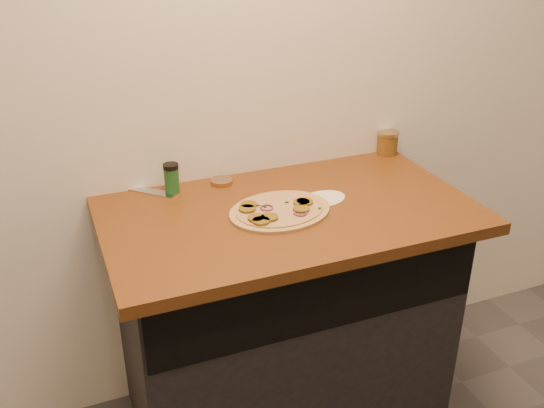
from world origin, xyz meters
name	(u,v)px	position (x,y,z in m)	size (l,w,h in m)	color
cabinet	(284,320)	(0.00, 1.45, 0.43)	(1.10, 0.60, 0.86)	black
countertop	(289,214)	(0.00, 1.42, 0.88)	(1.20, 0.70, 0.04)	brown
pizza	(279,211)	(-0.04, 1.40, 0.91)	(0.39, 0.39, 0.02)	tan
chefs_knife	(127,186)	(-0.46, 1.78, 0.91)	(0.25, 0.25, 0.02)	#B7BAC1
mason_jar_lid	(222,182)	(-0.14, 1.68, 0.91)	(0.08, 0.08, 0.02)	tan
salsa_jar	(387,143)	(0.55, 1.72, 0.95)	(0.08, 0.08, 0.09)	#9F130F
spice_shaker	(172,178)	(-0.32, 1.68, 0.95)	(0.05, 0.05, 0.10)	#1B5723
flour_spill	(323,199)	(0.13, 1.44, 0.90)	(0.17, 0.17, 0.00)	silver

